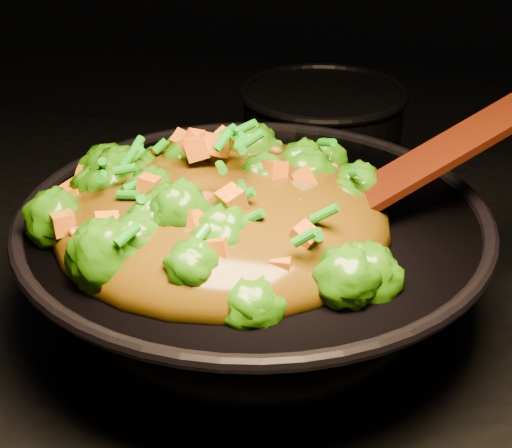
% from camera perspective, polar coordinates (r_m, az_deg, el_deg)
% --- Properties ---
extents(wok, '(0.60, 0.60, 0.13)m').
position_cam_1_polar(wok, '(0.83, -0.16, -3.39)').
color(wok, black).
rests_on(wok, stovetop).
extents(stir_fry, '(0.42, 0.42, 0.11)m').
position_cam_1_polar(stir_fry, '(0.75, -2.52, 3.65)').
color(stir_fry, '#297208').
rests_on(stir_fry, wok).
extents(spatula, '(0.27, 0.21, 0.13)m').
position_cam_1_polar(spatula, '(0.79, 11.72, 4.07)').
color(spatula, '#3D1304').
rests_on(spatula, wok).
extents(back_pot, '(0.25, 0.25, 0.13)m').
position_cam_1_polar(back_pot, '(1.17, 4.82, 6.75)').
color(back_pot, black).
rests_on(back_pot, stovetop).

